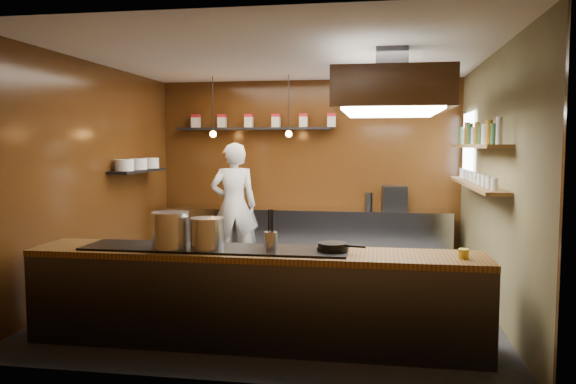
% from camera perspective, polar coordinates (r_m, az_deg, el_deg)
% --- Properties ---
extents(floor, '(5.00, 5.00, 0.00)m').
position_cam_1_polar(floor, '(7.18, -0.55, -10.81)').
color(floor, black).
rests_on(floor, ground).
extents(back_wall, '(5.00, 0.00, 5.00)m').
position_cam_1_polar(back_wall, '(9.40, 2.06, 2.18)').
color(back_wall, '#3D1C0B').
rests_on(back_wall, ground).
extents(left_wall, '(0.00, 5.00, 5.00)m').
position_cam_1_polar(left_wall, '(7.76, -19.08, 1.35)').
color(left_wall, '#3D1C0B').
rests_on(left_wall, ground).
extents(right_wall, '(0.00, 5.00, 5.00)m').
position_cam_1_polar(right_wall, '(6.95, 20.20, 0.94)').
color(right_wall, brown).
rests_on(right_wall, ground).
extents(ceiling, '(5.00, 5.00, 0.00)m').
position_cam_1_polar(ceiling, '(6.99, -0.57, 13.58)').
color(ceiling, silver).
rests_on(ceiling, back_wall).
extents(window_pane, '(0.00, 1.00, 1.00)m').
position_cam_1_polar(window_pane, '(8.60, 17.82, 4.37)').
color(window_pane, white).
rests_on(window_pane, right_wall).
extents(prep_counter, '(4.60, 0.65, 0.90)m').
position_cam_1_polar(prep_counter, '(9.18, 1.78, -4.48)').
color(prep_counter, silver).
rests_on(prep_counter, floor).
extents(pass_counter, '(4.40, 0.72, 0.94)m').
position_cam_1_polar(pass_counter, '(5.54, -3.48, -10.57)').
color(pass_counter, '#38383D').
rests_on(pass_counter, floor).
extents(tin_shelf, '(2.60, 0.26, 0.04)m').
position_cam_1_polar(tin_shelf, '(9.41, -3.51, 6.44)').
color(tin_shelf, black).
rests_on(tin_shelf, back_wall).
extents(plate_shelf, '(0.30, 1.40, 0.04)m').
position_cam_1_polar(plate_shelf, '(8.58, -14.97, 2.09)').
color(plate_shelf, black).
rests_on(plate_shelf, left_wall).
extents(bottle_shelf_upper, '(0.26, 2.80, 0.04)m').
position_cam_1_polar(bottle_shelf_upper, '(7.20, 18.60, 4.45)').
color(bottle_shelf_upper, brown).
rests_on(bottle_shelf_upper, right_wall).
extents(bottle_shelf_lower, '(0.26, 2.80, 0.04)m').
position_cam_1_polar(bottle_shelf_lower, '(7.22, 18.50, 0.72)').
color(bottle_shelf_lower, brown).
rests_on(bottle_shelf_lower, right_wall).
extents(extractor_hood, '(1.20, 2.00, 0.72)m').
position_cam_1_polar(extractor_hood, '(6.44, 10.45, 9.82)').
color(extractor_hood, '#38383D').
rests_on(extractor_hood, ceiling).
extents(pendant_left, '(0.10, 0.10, 0.95)m').
position_cam_1_polar(pendant_left, '(8.90, -7.62, 6.19)').
color(pendant_left, black).
rests_on(pendant_left, ceiling).
extents(pendant_right, '(0.10, 0.10, 0.95)m').
position_cam_1_polar(pendant_right, '(8.63, 0.07, 6.27)').
color(pendant_right, black).
rests_on(pendant_right, ceiling).
extents(storage_tins, '(2.43, 0.13, 0.22)m').
position_cam_1_polar(storage_tins, '(9.38, -2.62, 7.25)').
color(storage_tins, '#BEB19D').
rests_on(storage_tins, tin_shelf).
extents(plate_stacks, '(0.26, 1.16, 0.16)m').
position_cam_1_polar(plate_stacks, '(8.57, -14.98, 2.76)').
color(plate_stacks, white).
rests_on(plate_stacks, plate_shelf).
extents(bottles, '(0.06, 2.66, 0.24)m').
position_cam_1_polar(bottles, '(7.20, 18.63, 5.57)').
color(bottles, silver).
rests_on(bottles, bottle_shelf_upper).
extents(wine_glasses, '(0.07, 2.37, 0.13)m').
position_cam_1_polar(wine_glasses, '(7.21, 18.52, 1.40)').
color(wine_glasses, silver).
rests_on(wine_glasses, bottle_shelf_lower).
extents(stockpot_large, '(0.47, 0.47, 0.35)m').
position_cam_1_polar(stockpot_large, '(5.55, -11.86, -3.79)').
color(stockpot_large, silver).
rests_on(stockpot_large, pass_counter).
extents(stockpot_small, '(0.39, 0.39, 0.30)m').
position_cam_1_polar(stockpot_small, '(5.44, -8.21, -4.18)').
color(stockpot_small, silver).
rests_on(stockpot_small, pass_counter).
extents(utensil_crock, '(0.17, 0.17, 0.17)m').
position_cam_1_polar(utensil_crock, '(5.36, -1.77, -4.97)').
color(utensil_crock, silver).
rests_on(utensil_crock, pass_counter).
extents(frying_pan, '(0.46, 0.30, 0.07)m').
position_cam_1_polar(frying_pan, '(5.33, 4.59, -5.57)').
color(frying_pan, black).
rests_on(frying_pan, pass_counter).
extents(butter_jar, '(0.12, 0.12, 0.09)m').
position_cam_1_polar(butter_jar, '(5.29, 17.41, -6.00)').
color(butter_jar, yellow).
rests_on(butter_jar, pass_counter).
extents(espresso_machine, '(0.40, 0.39, 0.38)m').
position_cam_1_polar(espresso_machine, '(9.05, 10.75, -0.62)').
color(espresso_machine, black).
rests_on(espresso_machine, prep_counter).
extents(chef, '(0.83, 0.68, 1.96)m').
position_cam_1_polar(chef, '(8.83, -5.53, -1.39)').
color(chef, white).
rests_on(chef, floor).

